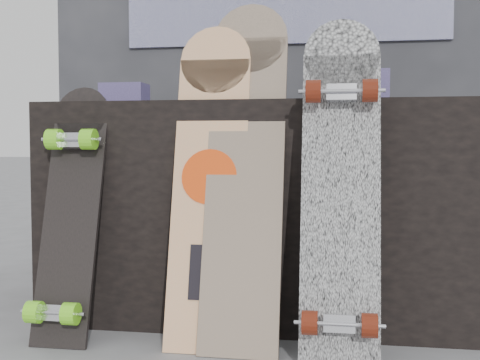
% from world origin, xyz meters
% --- Properties ---
extents(ground, '(60.00, 60.00, 0.00)m').
position_xyz_m(ground, '(0.00, 0.00, 0.00)').
color(ground, slate).
rests_on(ground, ground).
extents(vendor_table, '(1.60, 0.60, 0.80)m').
position_xyz_m(vendor_table, '(0.00, 0.50, 0.40)').
color(vendor_table, black).
rests_on(vendor_table, ground).
extents(booth, '(2.40, 0.22, 2.20)m').
position_xyz_m(booth, '(0.00, 1.35, 1.10)').
color(booth, '#2E2E33').
rests_on(booth, ground).
extents(merch_box_purple, '(0.18, 0.12, 0.10)m').
position_xyz_m(merch_box_purple, '(-0.60, 0.61, 0.85)').
color(merch_box_purple, '#3D3164').
rests_on(merch_box_purple, vendor_table).
extents(merch_box_small, '(0.14, 0.14, 0.12)m').
position_xyz_m(merch_box_small, '(0.38, 0.50, 0.86)').
color(merch_box_small, '#3D3164').
rests_on(merch_box_small, vendor_table).
extents(merch_box_flat, '(0.22, 0.10, 0.06)m').
position_xyz_m(merch_box_flat, '(-0.05, 0.57, 0.83)').
color(merch_box_flat, '#D1B78C').
rests_on(merch_box_flat, vendor_table).
extents(longboard_geisha, '(0.24, 0.29, 1.06)m').
position_xyz_m(longboard_geisha, '(-0.15, 0.16, 0.56)').
color(longboard_geisha, beige).
rests_on(longboard_geisha, ground).
extents(longboard_celtic, '(0.25, 0.34, 1.14)m').
position_xyz_m(longboard_celtic, '(-0.03, 0.17, 0.60)').
color(longboard_celtic, beige).
rests_on(longboard_celtic, ground).
extents(longboard_cascadia, '(0.24, 0.29, 1.05)m').
position_xyz_m(longboard_cascadia, '(0.28, 0.06, 0.54)').
color(longboard_cascadia, silver).
rests_on(longboard_cascadia, ground).
extents(skateboard_dark, '(0.19, 0.31, 0.85)m').
position_xyz_m(skateboard_dark, '(-0.61, 0.11, 0.44)').
color(skateboard_dark, black).
rests_on(skateboard_dark, ground).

